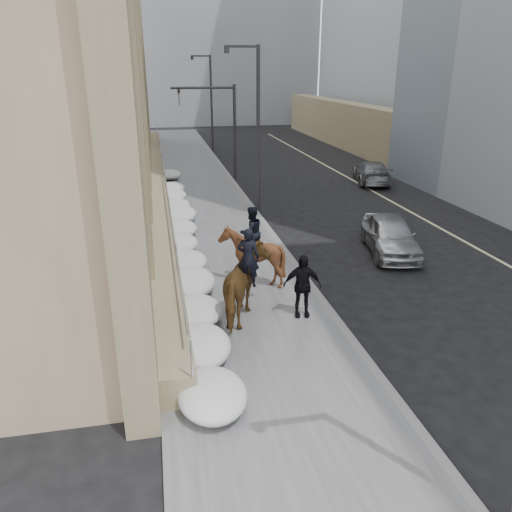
# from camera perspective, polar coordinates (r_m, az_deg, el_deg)

# --- Properties ---
(ground) EXTENTS (140.00, 140.00, 0.00)m
(ground) POSITION_cam_1_polar(r_m,az_deg,el_deg) (13.14, 0.17, -11.25)
(ground) COLOR black
(ground) RESTS_ON ground
(sidewalk) EXTENTS (5.00, 80.00, 0.12)m
(sidewalk) POSITION_cam_1_polar(r_m,az_deg,el_deg) (22.14, -5.04, 2.47)
(sidewalk) COLOR #4C4C4E
(sidewalk) RESTS_ON ground
(curb) EXTENTS (0.24, 80.00, 0.12)m
(curb) POSITION_cam_1_polar(r_m,az_deg,el_deg) (22.56, 1.59, 2.89)
(curb) COLOR slate
(curb) RESTS_ON ground
(lane_line) EXTENTS (0.15, 70.00, 0.01)m
(lane_line) POSITION_cam_1_polar(r_m,az_deg,el_deg) (25.47, 19.17, 3.69)
(lane_line) COLOR #BFB78C
(lane_line) RESTS_ON ground
(limestone_building) EXTENTS (6.10, 44.00, 18.00)m
(limestone_building) POSITION_cam_1_polar(r_m,az_deg,el_deg) (31.09, -18.53, 23.32)
(limestone_building) COLOR #997E64
(limestone_building) RESTS_ON ground
(bg_building_mid) EXTENTS (30.00, 12.00, 28.00)m
(bg_building_mid) POSITION_cam_1_polar(r_m,az_deg,el_deg) (71.55, -7.10, 26.20)
(bg_building_mid) COLOR slate
(bg_building_mid) RESTS_ON ground
(bg_building_far) EXTENTS (24.00, 12.00, 20.00)m
(bg_building_far) POSITION_cam_1_polar(r_m,az_deg,el_deg) (83.07, -15.16, 22.14)
(bg_building_far) COLOR gray
(bg_building_far) RESTS_ON ground
(streetlight_mid) EXTENTS (1.71, 0.24, 8.00)m
(streetlight_mid) POSITION_cam_1_polar(r_m,az_deg,el_deg) (25.53, -0.12, 15.35)
(streetlight_mid) COLOR #2D2D30
(streetlight_mid) RESTS_ON ground
(streetlight_far) EXTENTS (1.71, 0.24, 8.00)m
(streetlight_far) POSITION_cam_1_polar(r_m,az_deg,el_deg) (45.26, -5.34, 17.60)
(streetlight_far) COLOR #2D2D30
(streetlight_far) RESTS_ON ground
(traffic_signal) EXTENTS (4.10, 0.22, 6.00)m
(traffic_signal) POSITION_cam_1_polar(r_m,az_deg,el_deg) (33.34, -4.09, 15.56)
(traffic_signal) COLOR #2D2D30
(traffic_signal) RESTS_ON ground
(snow_bank) EXTENTS (1.70, 18.10, 0.76)m
(snow_bank) POSITION_cam_1_polar(r_m,az_deg,el_deg) (20.12, -8.47, 1.66)
(snow_bank) COLOR silver
(snow_bank) RESTS_ON sidewalk
(mounted_horse_left) EXTENTS (1.91, 2.72, 2.71)m
(mounted_horse_left) POSITION_cam_1_polar(r_m,az_deg,el_deg) (14.15, -1.14, -3.20)
(mounted_horse_left) COLOR #462F15
(mounted_horse_left) RESTS_ON sidewalk
(mounted_horse_right) EXTENTS (2.15, 2.27, 2.66)m
(mounted_horse_right) POSITION_cam_1_polar(r_m,az_deg,el_deg) (16.49, -0.51, 0.37)
(mounted_horse_right) COLOR #432413
(mounted_horse_right) RESTS_ON sidewalk
(pedestrian) EXTENTS (1.16, 0.60, 1.89)m
(pedestrian) POSITION_cam_1_polar(r_m,az_deg,el_deg) (14.48, 5.28, -3.40)
(pedestrian) COLOR black
(pedestrian) RESTS_ON sidewalk
(car_silver) EXTENTS (2.61, 4.63, 1.49)m
(car_silver) POSITION_cam_1_polar(r_m,az_deg,el_deg) (20.49, 15.08, 2.31)
(car_silver) COLOR #A8ABB0
(car_silver) RESTS_ON ground
(car_grey) EXTENTS (3.08, 5.11, 1.39)m
(car_grey) POSITION_cam_1_polar(r_m,az_deg,el_deg) (33.31, 13.06, 9.33)
(car_grey) COLOR slate
(car_grey) RESTS_ON ground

